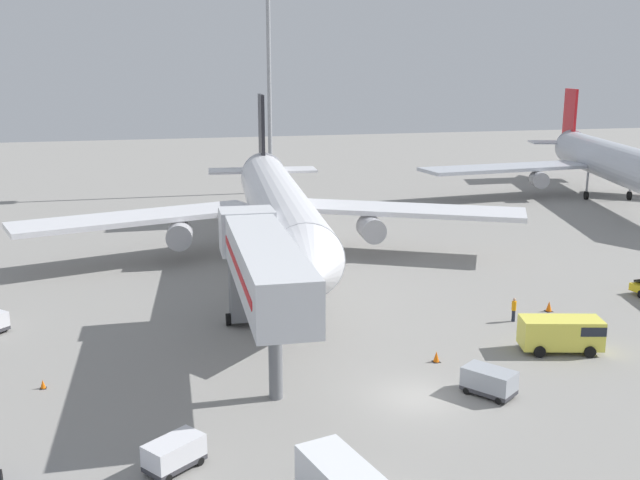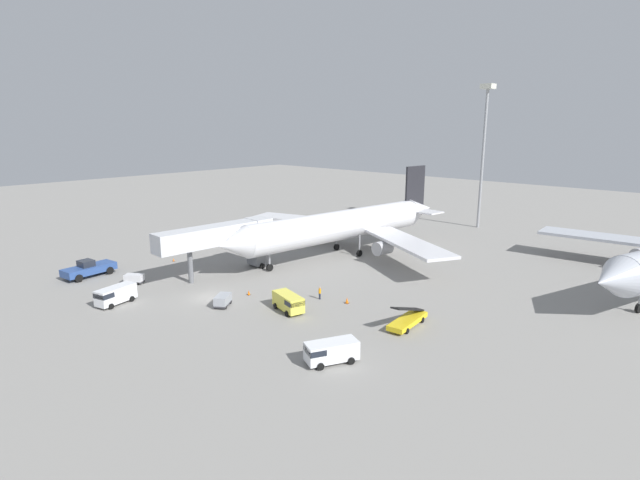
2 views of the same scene
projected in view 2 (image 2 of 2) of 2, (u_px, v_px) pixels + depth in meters
The scene contains 16 objects.
ground_plane at pixel (210, 298), 61.99m from camera, with size 300.00×300.00×0.00m, color gray.
airplane_at_gate at pixel (345, 225), 81.94m from camera, with size 44.62×46.72×13.76m.
jet_bridge at pixel (223, 237), 70.30m from camera, with size 4.17×18.21×7.52m.
pushback_tug at pixel (89, 269), 70.44m from camera, with size 3.69×7.41×2.48m.
belt_loader_truck at pixel (408, 319), 53.16m from camera, with size 2.53×6.36×3.03m.
service_van_rear_left at pixel (289, 302), 57.27m from camera, with size 5.00×3.07×2.03m.
service_van_far_left at pixel (330, 351), 44.86m from camera, with size 3.91×5.22×2.02m.
service_van_rear_right at pixel (115, 295), 59.49m from camera, with size 2.91×5.15×2.15m.
baggage_cart_mid_right at pixel (223, 300), 58.97m from camera, with size 2.65×2.94×1.38m.
baggage_cart_near_right at pixel (134, 278), 67.38m from camera, with size 2.76×2.50×1.31m.
baggage_cart_mid_center at pixel (210, 242), 88.34m from camera, with size 2.93×2.98×1.33m.
ground_crew_worker_foreground at pixel (320, 293), 61.30m from camera, with size 0.31×0.31×1.61m.
safety_cone_alpha at pixel (249, 293), 62.94m from camera, with size 0.42×0.42×0.64m.
safety_cone_bravo at pixel (347, 300), 60.01m from camera, with size 0.48×0.48×0.73m.
safety_cone_charlie at pixel (174, 260), 78.47m from camera, with size 0.32×0.32×0.49m.
apron_light_mast at pixel (485, 132), 100.07m from camera, with size 2.40×2.40×29.16m.
Camera 2 is at (49.95, -33.78, 21.25)m, focal length 27.67 mm.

